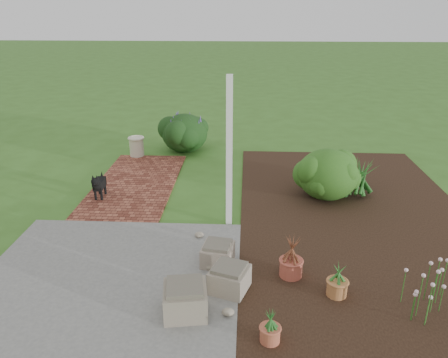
{
  "coord_description": "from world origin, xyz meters",
  "views": [
    {
      "loc": [
        0.56,
        -6.49,
        3.47
      ],
      "look_at": [
        0.2,
        0.4,
        0.7
      ],
      "focal_mm": 35.0,
      "sensor_mm": 36.0,
      "label": 1
    }
  ],
  "objects_px": {
    "cream_ceramic_urn": "(137,147)",
    "evergreen_shrub": "(328,173)",
    "stone_trough_near": "(185,300)",
    "black_dog": "(99,184)"
  },
  "relations": [
    {
      "from": "cream_ceramic_urn",
      "to": "evergreen_shrub",
      "type": "xyz_separation_m",
      "value": [
        4.2,
        -2.2,
        0.25
      ]
    },
    {
      "from": "stone_trough_near",
      "to": "evergreen_shrub",
      "type": "bearing_deg",
      "value": 57.74
    },
    {
      "from": "cream_ceramic_urn",
      "to": "evergreen_shrub",
      "type": "relative_size",
      "value": 0.4
    },
    {
      "from": "black_dog",
      "to": "evergreen_shrub",
      "type": "height_order",
      "value": "evergreen_shrub"
    },
    {
      "from": "stone_trough_near",
      "to": "cream_ceramic_urn",
      "type": "xyz_separation_m",
      "value": [
        -1.96,
        5.74,
        0.06
      ]
    },
    {
      "from": "black_dog",
      "to": "cream_ceramic_urn",
      "type": "height_order",
      "value": "black_dog"
    },
    {
      "from": "stone_trough_near",
      "to": "evergreen_shrub",
      "type": "distance_m",
      "value": 4.2
    },
    {
      "from": "cream_ceramic_urn",
      "to": "evergreen_shrub",
      "type": "height_order",
      "value": "evergreen_shrub"
    },
    {
      "from": "black_dog",
      "to": "evergreen_shrub",
      "type": "relative_size",
      "value": 0.49
    },
    {
      "from": "stone_trough_near",
      "to": "black_dog",
      "type": "xyz_separation_m",
      "value": [
        -2.08,
        3.23,
        0.12
      ]
    }
  ]
}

